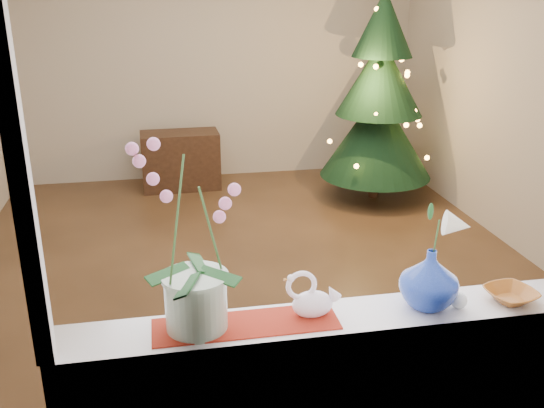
% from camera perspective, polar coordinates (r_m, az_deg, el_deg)
% --- Properties ---
extents(ground, '(5.00, 5.00, 0.00)m').
position_cam_1_polar(ground, '(4.87, -1.99, -5.82)').
color(ground, '#3A2717').
rests_on(ground, ground).
extents(wall_back, '(4.50, 0.10, 2.70)m').
position_cam_1_polar(wall_back, '(6.91, -5.44, 13.53)').
color(wall_back, beige).
rests_on(wall_back, ground).
extents(wall_front, '(4.50, 0.10, 2.70)m').
position_cam_1_polar(wall_front, '(2.10, 8.21, -1.94)').
color(wall_front, beige).
rests_on(wall_front, ground).
extents(wall_right, '(0.10, 5.00, 2.70)m').
position_cam_1_polar(wall_right, '(5.28, 23.13, 10.02)').
color(wall_right, beige).
rests_on(wall_right, ground).
extents(windowsill, '(2.20, 0.26, 0.04)m').
position_cam_1_polar(windowsill, '(2.41, 6.68, -10.75)').
color(windowsill, white).
rests_on(windowsill, window_apron).
extents(window_frame, '(2.22, 0.06, 1.60)m').
position_cam_1_polar(window_frame, '(2.02, 8.43, 7.61)').
color(window_frame, white).
rests_on(window_frame, windowsill).
extents(runner, '(0.70, 0.20, 0.01)m').
position_cam_1_polar(runner, '(2.32, -2.46, -11.23)').
color(runner, maroon).
rests_on(runner, windowsill).
extents(orchid_pot, '(0.29, 0.29, 0.73)m').
position_cam_1_polar(orchid_pot, '(2.15, -7.44, -3.24)').
color(orchid_pot, beige).
rests_on(orchid_pot, windowsill).
extents(swan, '(0.23, 0.13, 0.18)m').
position_cam_1_polar(swan, '(2.34, 3.85, -8.50)').
color(swan, white).
rests_on(swan, windowsill).
extents(blue_vase, '(0.29, 0.29, 0.28)m').
position_cam_1_polar(blue_vase, '(2.46, 14.63, -6.44)').
color(blue_vase, navy).
rests_on(blue_vase, windowsill).
extents(lily, '(0.15, 0.09, 0.21)m').
position_cam_1_polar(lily, '(2.36, 15.14, -1.16)').
color(lily, silver).
rests_on(lily, blue_vase).
extents(paperweight, '(0.08, 0.08, 0.07)m').
position_cam_1_polar(paperweight, '(2.53, 17.17, -8.67)').
color(paperweight, white).
rests_on(paperweight, windowsill).
extents(amber_dish, '(0.20, 0.20, 0.04)m').
position_cam_1_polar(amber_dish, '(2.65, 21.56, -8.05)').
color(amber_dish, '#97531A').
rests_on(amber_dish, windowsill).
extents(xmas_tree, '(1.45, 1.45, 2.09)m').
position_cam_1_polar(xmas_tree, '(6.24, 10.05, 9.77)').
color(xmas_tree, black).
rests_on(xmas_tree, ground).
extents(side_table, '(0.84, 0.43, 0.62)m').
position_cam_1_polar(side_table, '(6.68, -8.59, 4.08)').
color(side_table, black).
rests_on(side_table, ground).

